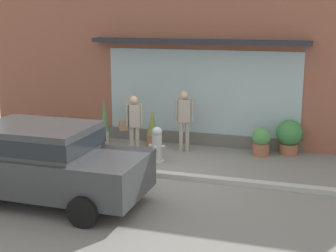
# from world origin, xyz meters

# --- Properties ---
(ground_plane) EXTENTS (60.00, 60.00, 0.00)m
(ground_plane) POSITION_xyz_m (0.00, 0.00, 0.00)
(ground_plane) COLOR gray
(curb_strip) EXTENTS (14.00, 0.24, 0.12)m
(curb_strip) POSITION_xyz_m (0.00, -0.20, 0.06)
(curb_strip) COLOR #B2B2AD
(curb_strip) RESTS_ON ground_plane
(storefront) EXTENTS (14.00, 0.81, 5.07)m
(storefront) POSITION_xyz_m (0.00, 3.19, 2.49)
(storefront) COLOR #935642
(storefront) RESTS_ON ground_plane
(fire_hydrant) EXTENTS (0.44, 0.41, 0.97)m
(fire_hydrant) POSITION_xyz_m (-0.56, 0.88, 0.48)
(fire_hydrant) COLOR #B2B2B7
(fire_hydrant) RESTS_ON ground_plane
(pedestrian_with_handbag) EXTENTS (0.59, 0.40, 1.70)m
(pedestrian_with_handbag) POSITION_xyz_m (-1.36, 1.21, 0.99)
(pedestrian_with_handbag) COLOR #9E9384
(pedestrian_with_handbag) RESTS_ON ground_plane
(pedestrian_passerby) EXTENTS (0.50, 0.28, 1.75)m
(pedestrian_passerby) POSITION_xyz_m (-0.16, 2.11, 1.04)
(pedestrian_passerby) COLOR #9E9384
(pedestrian_passerby) RESTS_ON ground_plane
(parked_car_dark_gray) EXTENTS (4.16, 2.06, 1.63)m
(parked_car_dark_gray) POSITION_xyz_m (-1.92, -2.40, 0.91)
(parked_car_dark_gray) COLOR #383A3D
(parked_car_dark_gray) RESTS_ON ground_plane
(potted_plant_window_left) EXTENTS (0.52, 0.52, 0.79)m
(potted_plant_window_left) POSITION_xyz_m (2.00, 2.35, 0.41)
(potted_plant_window_left) COLOR #9E6042
(potted_plant_window_left) RESTS_ON ground_plane
(potted_plant_near_hydrant) EXTENTS (0.73, 0.73, 0.98)m
(potted_plant_near_hydrant) POSITION_xyz_m (2.73, 2.74, 0.53)
(potted_plant_near_hydrant) COLOR #9E6042
(potted_plant_near_hydrant) RESTS_ON ground_plane
(potted_plant_window_right) EXTENTS (0.35, 0.35, 1.11)m
(potted_plant_window_right) POSITION_xyz_m (-1.20, 2.34, 0.53)
(potted_plant_window_right) COLOR #9E6042
(potted_plant_window_right) RESTS_ON ground_plane
(potted_plant_low_front) EXTENTS (0.51, 0.51, 0.70)m
(potted_plant_low_front) POSITION_xyz_m (-4.11, 2.34, 0.39)
(potted_plant_low_front) COLOR #9E6042
(potted_plant_low_front) RESTS_ON ground_plane
(potted_plant_window_center) EXTENTS (0.24, 0.24, 1.39)m
(potted_plant_window_center) POSITION_xyz_m (-2.73, 2.29, 0.66)
(potted_plant_window_center) COLOR #B7B2A3
(potted_plant_window_center) RESTS_ON ground_plane
(potted_plant_doorstep) EXTENTS (0.31, 0.31, 0.54)m
(potted_plant_doorstep) POSITION_xyz_m (-4.94, 2.56, 0.30)
(potted_plant_doorstep) COLOR #33473D
(potted_plant_doorstep) RESTS_ON ground_plane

